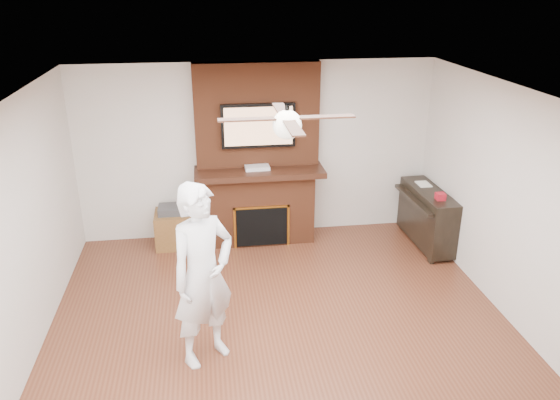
{
  "coord_description": "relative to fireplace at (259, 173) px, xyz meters",
  "views": [
    {
      "loc": [
        -0.73,
        -4.63,
        3.51
      ],
      "look_at": [
        0.07,
        0.9,
        1.24
      ],
      "focal_mm": 35.0,
      "sensor_mm": 36.0,
      "label": 1
    }
  ],
  "objects": [
    {
      "name": "side_table",
      "position": [
        -1.22,
        -0.07,
        -0.72
      ],
      "size": [
        0.51,
        0.51,
        0.59
      ],
      "rotation": [
        0.0,
        0.0,
        -0.0
      ],
      "color": "brown",
      "rests_on": "ground"
    },
    {
      "name": "person",
      "position": [
        -0.81,
        -2.64,
        -0.07
      ],
      "size": [
        0.81,
        0.75,
        1.84
      ],
      "primitive_type": "imported",
      "rotation": [
        0.0,
        0.0,
        0.59
      ],
      "color": "silver",
      "rests_on": "ground"
    },
    {
      "name": "piano",
      "position": [
        2.3,
        -0.55,
        -0.56
      ],
      "size": [
        0.49,
        1.25,
        0.9
      ],
      "rotation": [
        0.0,
        0.0,
        0.03
      ],
      "color": "black",
      "rests_on": "ground"
    },
    {
      "name": "room_shell",
      "position": [
        0.0,
        -2.55,
        0.25
      ],
      "size": [
        5.36,
        5.86,
        2.86
      ],
      "color": "#4D2516",
      "rests_on": "ground"
    },
    {
      "name": "fireplace",
      "position": [
        0.0,
        0.0,
        0.0
      ],
      "size": [
        1.78,
        0.64,
        2.5
      ],
      "color": "brown",
      "rests_on": "ground"
    },
    {
      "name": "candle_blue",
      "position": [
        0.21,
        -0.18,
        -0.96
      ],
      "size": [
        0.06,
        0.06,
        0.08
      ],
      "primitive_type": "cylinder",
      "color": "teal",
      "rests_on": "ground"
    },
    {
      "name": "candle_cream",
      "position": [
        0.18,
        -0.18,
        -0.94
      ],
      "size": [
        0.08,
        0.08,
        0.1
      ],
      "primitive_type": "cylinder",
      "color": "#FFEBCA",
      "rests_on": "ground"
    },
    {
      "name": "ceiling_fan",
      "position": [
        -0.0,
        -2.55,
        1.34
      ],
      "size": [
        1.21,
        1.21,
        0.31
      ],
      "color": "black",
      "rests_on": "room_shell"
    },
    {
      "name": "tv",
      "position": [
        0.0,
        -0.05,
        0.68
      ],
      "size": [
        1.0,
        0.08,
        0.6
      ],
      "color": "black",
      "rests_on": "fireplace"
    },
    {
      "name": "cable_box",
      "position": [
        -0.03,
        -0.1,
        0.11
      ],
      "size": [
        0.34,
        0.21,
        0.05
      ],
      "primitive_type": "cube",
      "rotation": [
        0.0,
        0.0,
        0.04
      ],
      "color": "silver",
      "rests_on": "fireplace"
    },
    {
      "name": "candle_orange",
      "position": [
        -0.1,
        -0.22,
        -0.93
      ],
      "size": [
        0.08,
        0.08,
        0.13
      ],
      "primitive_type": "cylinder",
      "color": "#C38017",
      "rests_on": "ground"
    },
    {
      "name": "candle_green",
      "position": [
        0.08,
        -0.2,
        -0.95
      ],
      "size": [
        0.07,
        0.07,
        0.1
      ],
      "primitive_type": "cylinder",
      "color": "#37772F",
      "rests_on": "ground"
    }
  ]
}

